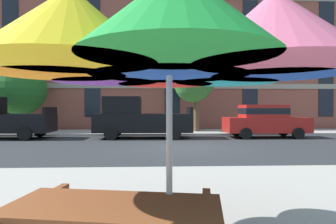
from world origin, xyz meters
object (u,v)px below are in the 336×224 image
object	(u,v)px
sedan_red	(265,120)
patio_umbrella	(169,47)
pickup_black_midblock	(139,119)
street_tree_middle	(195,84)
street_tree_left	(18,87)

from	to	relation	value
sedan_red	patio_umbrella	xyz separation A→B (m)	(-5.81, -12.70, 1.21)
pickup_black_midblock	street_tree_middle	distance (m)	5.03
sedan_red	street_tree_left	size ratio (longest dim) A/B	0.97
pickup_black_midblock	street_tree_left	xyz separation A→B (m)	(-7.79, 3.29, 1.91)
street_tree_middle	patio_umbrella	distance (m)	15.91
sedan_red	street_tree_middle	bearing A→B (deg)	138.43
sedan_red	patio_umbrella	distance (m)	14.02
sedan_red	street_tree_left	xyz separation A→B (m)	(-14.59, 3.29, 1.99)
sedan_red	pickup_black_midblock	bearing A→B (deg)	180.00
pickup_black_midblock	sedan_red	bearing A→B (deg)	-0.00
street_tree_middle	patio_umbrella	world-z (taller)	street_tree_middle
street_tree_left	street_tree_middle	bearing A→B (deg)	-1.56
sedan_red	patio_umbrella	world-z (taller)	patio_umbrella
pickup_black_midblock	sedan_red	xyz separation A→B (m)	(6.80, -0.00, -0.08)
street_tree_left	patio_umbrella	world-z (taller)	street_tree_left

